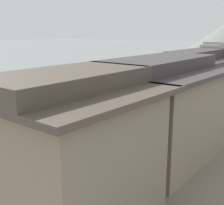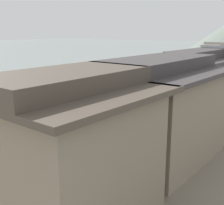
% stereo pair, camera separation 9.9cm
% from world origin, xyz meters
% --- Properties ---
extents(boat_moored_nearest, '(1.60, 4.67, 0.44)m').
position_xyz_m(boat_moored_nearest, '(4.23, 22.96, 0.15)').
color(boat_moored_nearest, brown).
rests_on(boat_moored_nearest, ground).
extents(boat_moored_second, '(4.93, 4.48, 0.49)m').
position_xyz_m(boat_moored_second, '(-2.30, 57.55, 0.16)').
color(boat_moored_second, '#232326').
rests_on(boat_moored_second, ground).
extents(boat_moored_third, '(0.93, 4.25, 0.64)m').
position_xyz_m(boat_moored_third, '(4.15, 34.65, 0.22)').
color(boat_moored_third, '#423328').
rests_on(boat_moored_third, ground).
extents(boat_moored_far, '(1.07, 4.63, 0.73)m').
position_xyz_m(boat_moored_far, '(4.74, 13.30, 0.26)').
color(boat_moored_far, brown).
rests_on(boat_moored_far, ground).
extents(boat_midriver_drifting, '(4.03, 3.75, 0.77)m').
position_xyz_m(boat_midriver_drifting, '(-2.61, 33.65, 0.27)').
color(boat_midriver_drifting, brown).
rests_on(boat_midriver_drifting, ground).
extents(boat_midriver_upstream, '(1.17, 4.07, 0.78)m').
position_xyz_m(boat_midriver_upstream, '(4.06, 3.41, 0.28)').
color(boat_midriver_upstream, '#423328').
rests_on(boat_midriver_upstream, ground).
extents(house_waterfront_nearest, '(7.12, 7.00, 6.14)m').
position_xyz_m(house_waterfront_nearest, '(10.45, 2.11, 3.78)').
color(house_waterfront_nearest, gray).
rests_on(house_waterfront_nearest, riverbank_right).
extents(house_waterfront_second, '(7.04, 8.32, 6.14)m').
position_xyz_m(house_waterfront_second, '(10.41, 9.41, 3.77)').
color(house_waterfront_second, gray).
rests_on(house_waterfront_second, riverbank_right).
extents(house_waterfront_tall, '(5.19, 6.76, 6.14)m').
position_xyz_m(house_waterfront_tall, '(9.48, 16.96, 3.79)').
color(house_waterfront_tall, '#7F705B').
rests_on(house_waterfront_tall, riverbank_right).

